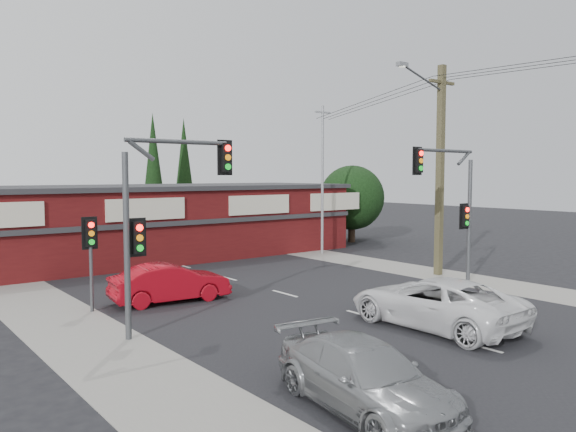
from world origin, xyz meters
TOP-DOWN VIEW (x-y plane):
  - ground at (0.00, 0.00)m, footprint 120.00×120.00m
  - road_strip at (0.00, 5.00)m, footprint 14.00×70.00m
  - verge_left at (-8.50, 5.00)m, footprint 3.00×70.00m
  - verge_right at (8.50, 5.00)m, footprint 3.00×70.00m
  - stop_line at (3.50, -1.50)m, footprint 6.50×0.35m
  - white_suv at (0.71, -2.70)m, footprint 2.71×5.77m
  - silver_suv at (-5.62, -5.75)m, footprint 2.62×5.04m
  - red_sedan at (-4.31, 5.73)m, footprint 4.61×2.05m
  - lane_dashes at (0.00, 4.15)m, footprint 0.12×45.89m
  - shop_building at (-0.99, 16.99)m, footprint 27.30×8.40m
  - tree_cluster at (14.69, 15.44)m, footprint 5.90×5.10m
  - conifer_near at (3.50, 24.00)m, footprint 1.80×1.80m
  - conifer_far at (7.00, 26.00)m, footprint 1.80×1.80m
  - traffic_mast_left at (-6.43, 2.00)m, footprint 3.77×0.27m
  - traffic_mast_right at (6.86, 1.00)m, footprint 3.96×0.27m
  - pedestal_signal at (-7.20, 6.01)m, footprint 0.55×0.27m
  - utility_pole at (8.36, 2.99)m, footprint 4.38×0.59m
  - steel_pole at (9.00, 12.00)m, footprint 1.20×0.16m
  - power_lines at (8.47, -2.47)m, footprint 2.01×29.00m

SIDE VIEW (x-z plane):
  - ground at x=0.00m, z-range 0.00..0.00m
  - road_strip at x=0.00m, z-range 0.00..0.01m
  - verge_left at x=-8.50m, z-range 0.00..0.02m
  - verge_right at x=8.50m, z-range 0.00..0.02m
  - lane_dashes at x=0.00m, z-range 0.01..0.02m
  - stop_line at x=3.50m, z-range 0.01..0.02m
  - silver_suv at x=-5.62m, z-range 0.00..1.40m
  - red_sedan at x=-4.31m, z-range 0.00..1.47m
  - white_suv at x=0.71m, z-range 0.00..1.60m
  - shop_building at x=-0.99m, z-range 0.02..4.25m
  - pedestal_signal at x=-7.20m, z-range 0.72..4.09m
  - tree_cluster at x=14.69m, z-range 0.15..5.65m
  - traffic_mast_left at x=-6.43m, z-range 0.94..6.92m
  - traffic_mast_right at x=6.86m, z-range 0.96..6.93m
  - steel_pole at x=9.00m, z-range 0.20..9.20m
  - utility_pole at x=8.36m, z-range 0.40..10.40m
  - conifer_near at x=3.50m, z-range 0.85..10.10m
  - conifer_far at x=7.00m, z-range 0.85..10.10m
  - power_lines at x=8.47m, z-range 8.43..9.65m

